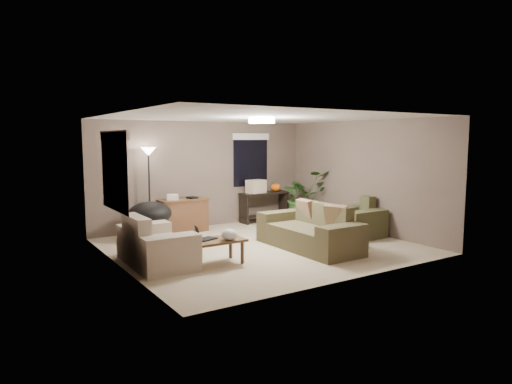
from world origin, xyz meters
TOP-DOWN VIEW (x-y plane):
  - room_shell at (0.00, 0.00)m, footprint 5.50×5.50m
  - main_sofa at (0.69, -0.64)m, footprint 0.95×2.20m
  - throw_pillows at (0.95, -0.64)m, footprint 0.37×1.39m
  - loveseat at (-2.22, -0.15)m, footprint 0.90×1.60m
  - armchair at (2.22, -0.32)m, footprint 0.95×1.00m
  - coffee_table at (-1.38, -0.67)m, footprint 1.00×0.55m
  - laptop at (-1.55, -0.57)m, footprint 0.41×0.32m
  - plastic_bag at (-1.18, -0.82)m, footprint 0.33×0.32m
  - desk at (-0.72, 2.12)m, footprint 1.10×0.50m
  - desk_papers at (-0.87, 2.11)m, footprint 0.72×0.32m
  - console_table at (1.53, 2.20)m, footprint 1.30×0.40m
  - pumpkin at (1.88, 2.20)m, footprint 0.29×0.29m
  - cardboard_box at (1.28, 2.20)m, footprint 0.48×0.39m
  - papasan_chair at (-1.63, 1.74)m, footprint 0.92×0.92m
  - floor_lamp at (-1.47, 2.20)m, footprint 0.32×0.32m
  - ceiling_fixture at (0.00, 0.00)m, footprint 0.50×0.50m
  - houseplant at (2.33, 1.59)m, footprint 1.18×1.32m
  - cat_scratching_post at (2.43, 0.80)m, footprint 0.32×0.32m
  - window_left at (-2.73, 0.30)m, footprint 0.05×1.56m
  - window_back at (1.30, 2.48)m, footprint 1.06×0.05m

SIDE VIEW (x-z plane):
  - cat_scratching_post at x=2.43m, z-range -0.04..0.46m
  - main_sofa at x=0.69m, z-range -0.13..0.72m
  - loveseat at x=-2.22m, z-range -0.13..0.72m
  - armchair at x=2.22m, z-range -0.13..0.72m
  - coffee_table at x=-1.38m, z-range 0.15..0.57m
  - desk at x=-0.72m, z-range 0.00..0.75m
  - console_table at x=1.53m, z-range 0.06..0.81m
  - papasan_chair at x=-1.63m, z-range 0.07..0.86m
  - laptop at x=-1.55m, z-range 0.36..0.60m
  - houseplant at x=2.33m, z-range 0.00..1.03m
  - plastic_bag at x=-1.18m, z-range 0.42..0.61m
  - throw_pillows at x=0.95m, z-range 0.42..0.88m
  - desk_papers at x=-0.87m, z-range 0.74..0.86m
  - pumpkin at x=1.88m, z-range 0.75..0.96m
  - cardboard_box at x=1.28m, z-range 0.75..1.08m
  - room_shell at x=0.00m, z-range -1.50..4.00m
  - floor_lamp at x=-1.47m, z-range 0.64..2.55m
  - window_left at x=-2.73m, z-range 1.12..2.45m
  - window_back at x=1.30m, z-range 1.12..2.45m
  - ceiling_fixture at x=0.00m, z-range 2.39..2.49m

